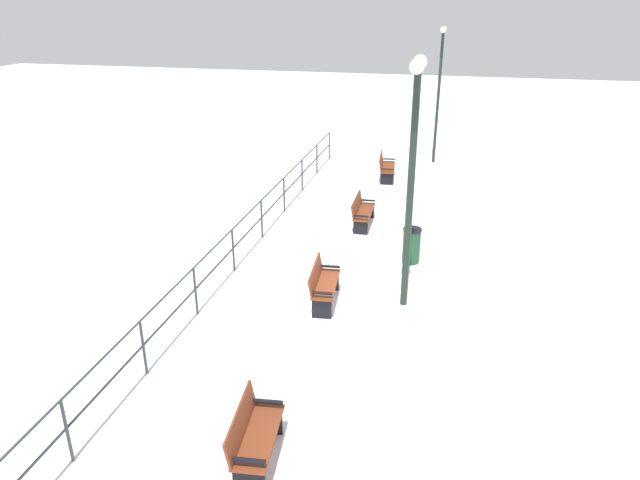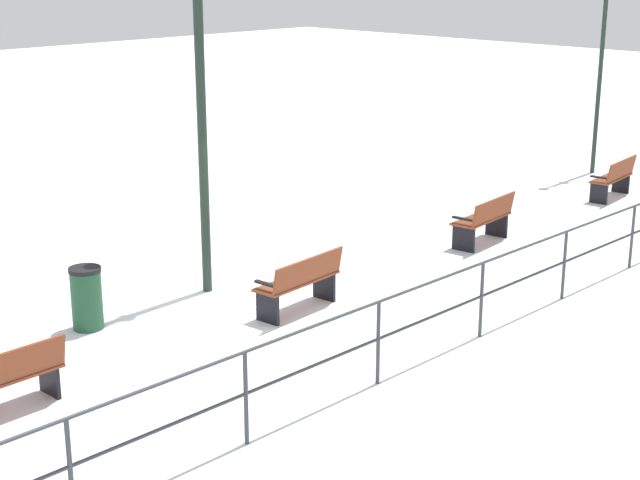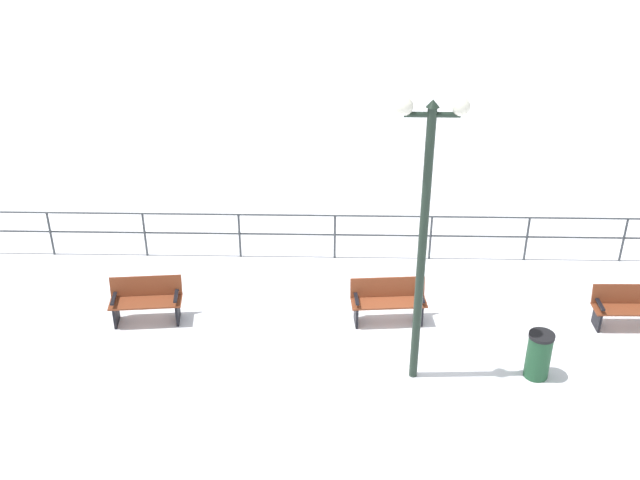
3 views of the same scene
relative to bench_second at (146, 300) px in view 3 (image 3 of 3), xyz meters
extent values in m
plane|color=white|center=(0.08, 4.83, -0.47)|extent=(80.00, 80.00, 0.00)
cube|color=brown|center=(0.07, 0.01, 0.00)|extent=(0.64, 1.46, 0.04)
cube|color=brown|center=(-0.18, -0.02, 0.23)|extent=(0.25, 1.42, 0.41)
cube|color=black|center=(0.14, -0.60, -0.23)|extent=(0.45, 0.10, 0.48)
cube|color=black|center=(0.01, 0.61, -0.23)|extent=(0.45, 0.10, 0.48)
cube|color=black|center=(0.16, -0.60, 0.12)|extent=(0.45, 0.12, 0.04)
cube|color=black|center=(0.03, 0.61, 0.12)|extent=(0.45, 0.12, 0.04)
cube|color=brown|center=(-0.03, 4.83, 0.00)|extent=(0.59, 1.53, 0.04)
cube|color=brown|center=(-0.26, 4.81, 0.22)|extent=(0.23, 1.50, 0.40)
cube|color=black|center=(0.03, 4.18, -0.24)|extent=(0.42, 0.09, 0.47)
cube|color=black|center=(-0.08, 5.47, -0.24)|extent=(0.42, 0.09, 0.47)
cube|color=black|center=(0.05, 4.19, 0.12)|extent=(0.42, 0.11, 0.04)
cube|color=black|center=(-0.06, 5.47, 0.12)|extent=(0.42, 0.11, 0.04)
cube|color=brown|center=(0.03, 9.65, -0.05)|extent=(0.48, 1.60, 0.04)
cube|color=brown|center=(-0.20, 9.64, 0.17)|extent=(0.13, 1.60, 0.40)
cube|color=black|center=(0.04, 8.95, -0.26)|extent=(0.41, 0.06, 0.43)
cube|color=black|center=(0.06, 8.95, 0.07)|extent=(0.41, 0.08, 0.04)
cylinder|color=#1E2D23|center=(1.64, 5.19, 2.07)|extent=(0.15, 0.15, 5.08)
cylinder|color=#1E2D23|center=(1.64, 5.19, 4.48)|extent=(0.09, 0.85, 0.09)
sphere|color=white|center=(1.64, 4.77, 4.61)|extent=(0.28, 0.28, 0.28)
sphere|color=white|center=(1.64, 5.62, 4.61)|extent=(0.28, 0.28, 0.28)
cone|color=#1E2D23|center=(1.64, 5.19, 4.66)|extent=(0.21, 0.21, 0.12)
cylinder|color=#383D42|center=(-2.59, -2.78, 0.07)|extent=(0.05, 0.05, 1.09)
cylinder|color=#383D42|center=(-2.59, -0.60, 0.07)|extent=(0.05, 0.05, 1.09)
cylinder|color=#383D42|center=(-2.59, 1.57, 0.07)|extent=(0.05, 0.05, 1.09)
cylinder|color=#383D42|center=(-2.59, 3.74, 0.07)|extent=(0.05, 0.05, 1.09)
cylinder|color=#383D42|center=(-2.59, 5.91, 0.07)|extent=(0.05, 0.05, 1.09)
cylinder|color=#383D42|center=(-2.59, 8.09, 0.07)|extent=(0.05, 0.05, 1.09)
cylinder|color=#383D42|center=(-2.59, 10.26, 0.07)|extent=(0.05, 0.05, 1.09)
cylinder|color=#383D42|center=(-2.59, 4.83, 0.61)|extent=(0.04, 23.90, 0.04)
cylinder|color=#383D42|center=(-2.59, 4.83, 0.12)|extent=(0.04, 23.90, 0.04)
cylinder|color=#1E4C2D|center=(1.59, 7.42, -0.05)|extent=(0.44, 0.44, 0.85)
cylinder|color=black|center=(1.59, 7.42, 0.41)|extent=(0.46, 0.46, 0.06)
camera|label=1|loc=(2.43, -6.15, 5.81)|focal=32.63mm
camera|label=2|loc=(-9.91, 14.40, 4.73)|focal=54.81mm
camera|label=3|loc=(12.62, 3.76, 8.35)|focal=42.77mm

